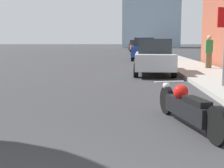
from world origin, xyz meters
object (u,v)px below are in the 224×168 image
object	(u,v)px
parked_car_silver	(154,57)
parked_car_white	(136,47)
pedestrian	(209,51)
motorcycle	(187,107)
parked_car_red	(134,45)
parked_car_green	(139,47)
parked_car_blue	(144,49)

from	to	relation	value
parked_car_silver	parked_car_white	bearing A→B (deg)	92.26
parked_car_silver	pedestrian	bearing A→B (deg)	35.62
motorcycle	parked_car_silver	size ratio (longest dim) A/B	0.57
parked_car_red	pedestrian	xyz separation A→B (m)	(3.26, -42.79, 0.12)
parked_car_green	parked_car_red	size ratio (longest dim) A/B	0.94
parked_car_green	parked_car_white	xyz separation A→B (m)	(-0.07, 10.64, -0.09)
parked_car_red	parked_car_blue	bearing A→B (deg)	-84.97
parked_car_silver	parked_car_red	distance (m)	44.79
motorcycle	parked_car_white	bearing A→B (deg)	75.68
parked_car_blue	pedestrian	distance (m)	9.76
parked_car_blue	parked_car_white	distance (m)	23.45
motorcycle	parked_car_red	size ratio (longest dim) A/B	0.61
motorcycle	parked_car_red	xyz separation A→B (m)	(-0.16, 53.88, 0.55)
parked_car_blue	parked_car_red	size ratio (longest dim) A/B	1.12
motorcycle	parked_car_blue	size ratio (longest dim) A/B	0.55
parked_car_red	pedestrian	distance (m)	42.92
parked_car_white	pedestrian	bearing A→B (deg)	-79.33
parked_car_blue	parked_car_green	world-z (taller)	parked_car_blue
parked_car_silver	parked_car_blue	bearing A→B (deg)	91.63
parked_car_silver	pedestrian	size ratio (longest dim) A/B	2.63
parked_car_green	parked_car_white	world-z (taller)	parked_car_green
parked_car_silver	parked_car_blue	distance (m)	11.31
pedestrian	parked_car_white	bearing A→B (deg)	95.45
parked_car_silver	pedestrian	world-z (taller)	pedestrian
parked_car_silver	parked_car_white	size ratio (longest dim) A/B	1.13
parked_car_green	pedestrian	world-z (taller)	pedestrian
motorcycle	parked_car_blue	world-z (taller)	parked_car_blue
motorcycle	parked_car_red	distance (m)	53.88
parked_car_blue	parked_car_green	size ratio (longest dim) A/B	1.19
parked_car_red	pedestrian	bearing A→B (deg)	-81.19
motorcycle	parked_car_green	distance (m)	33.21
motorcycle	pedestrian	world-z (taller)	pedestrian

